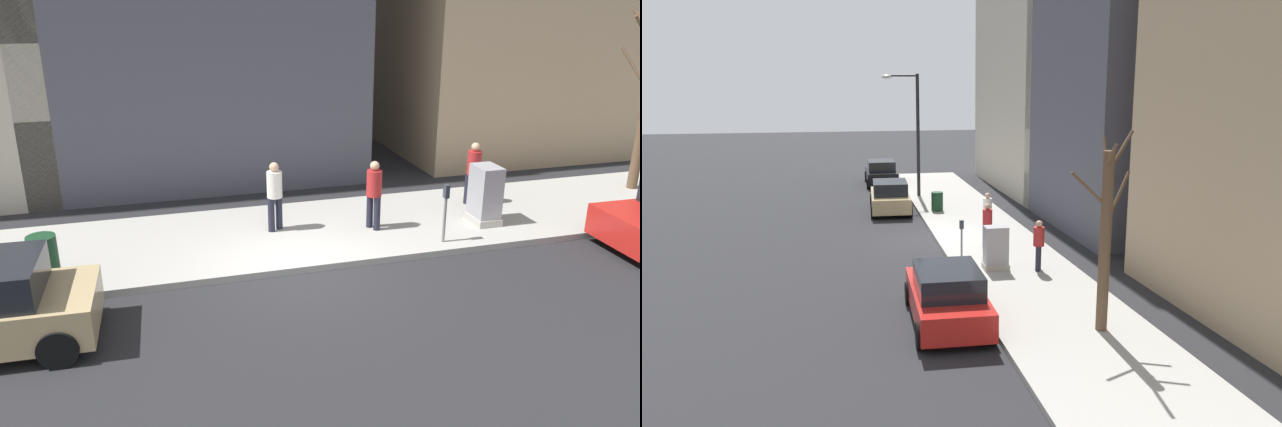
{
  "view_description": "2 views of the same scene",
  "coord_description": "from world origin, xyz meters",
  "views": [
    {
      "loc": [
        -11.33,
        2.9,
        5.63
      ],
      "look_at": [
        0.56,
        -0.51,
        1.08
      ],
      "focal_mm": 35.0,
      "sensor_mm": 36.0,
      "label": 1
    },
    {
      "loc": [
        -3.58,
        -24.01,
        6.11
      ],
      "look_at": [
        0.47,
        -3.33,
        1.73
      ],
      "focal_mm": 35.0,
      "sensor_mm": 36.0,
      "label": 2
    }
  ],
  "objects": [
    {
      "name": "ground_plane",
      "position": [
        0.0,
        0.0,
        0.0
      ],
      "size": [
        120.0,
        120.0,
        0.0
      ],
      "primitive_type": "plane",
      "color": "#232326"
    },
    {
      "name": "sidewalk",
      "position": [
        2.0,
        0.0,
        0.07
      ],
      "size": [
        4.0,
        36.0,
        0.15
      ],
      "primitive_type": "cube",
      "color": "#9E9B93",
      "rests_on": "ground"
    },
    {
      "name": "parking_meter",
      "position": [
        0.45,
        -3.38,
        0.98
      ],
      "size": [
        0.14,
        0.1,
        1.35
      ],
      "color": "slate",
      "rests_on": "sidewalk"
    },
    {
      "name": "utility_box",
      "position": [
        1.3,
        -4.87,
        0.85
      ],
      "size": [
        0.83,
        0.61,
        1.43
      ],
      "color": "#A8A399",
      "rests_on": "sidewalk"
    },
    {
      "name": "trash_bin",
      "position": [
        0.9,
        5.04,
        0.6
      ],
      "size": [
        0.56,
        0.56,
        0.9
      ],
      "primitive_type": "cylinder",
      "color": "#14381E",
      "rests_on": "sidewalk"
    },
    {
      "name": "pedestrian_near_meter",
      "position": [
        2.63,
        -5.28,
        1.09
      ],
      "size": [
        0.36,
        0.38,
        1.66
      ],
      "rotation": [
        0.0,
        0.0,
        1.14
      ],
      "color": "#1E1E2D",
      "rests_on": "sidewalk"
    },
    {
      "name": "pedestrian_midblock",
      "position": [
        1.66,
        -2.14,
        1.09
      ],
      "size": [
        0.38,
        0.36,
        1.66
      ],
      "rotation": [
        0.0,
        0.0,
        3.57
      ],
      "color": "#1E1E2D",
      "rests_on": "sidewalk"
    },
    {
      "name": "pedestrian_far_corner",
      "position": [
        2.2,
        0.12,
        1.09
      ],
      "size": [
        0.36,
        0.37,
        1.66
      ],
      "rotation": [
        0.0,
        0.0,
        2.08
      ],
      "color": "#1E1E2D",
      "rests_on": "sidewalk"
    }
  ]
}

